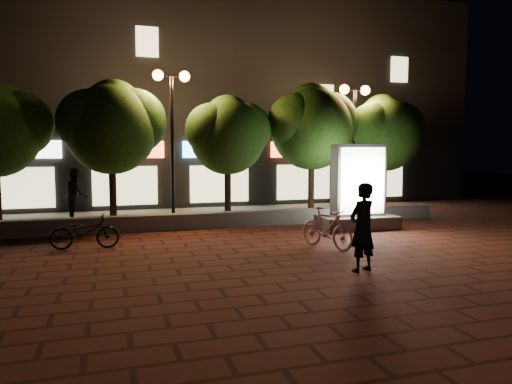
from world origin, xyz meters
name	(u,v)px	position (x,y,z in m)	size (l,w,h in m)	color
ground	(260,252)	(0.00, 0.00, 0.00)	(80.00, 80.00, 0.00)	#55241A
retaining_wall	(223,220)	(0.00, 4.00, 0.25)	(16.00, 0.45, 0.50)	slate
sidewalk	(209,216)	(0.00, 6.50, 0.04)	(16.00, 5.00, 0.08)	slate
building_block	(182,103)	(-0.01, 12.99, 5.00)	(28.00, 8.12, 11.30)	black
tree_left	(113,124)	(-3.45, 5.46, 3.44)	(3.60, 3.00, 4.89)	black
tree_mid	(228,132)	(0.55, 5.46, 3.22)	(3.24, 2.70, 4.50)	black
tree_right	(312,124)	(3.86, 5.46, 3.57)	(3.72, 3.10, 5.07)	black
tree_far_right	(385,130)	(7.05, 5.46, 3.37)	(3.48, 2.90, 4.76)	black
street_lamp_left	(172,107)	(-1.50, 5.20, 4.03)	(1.26, 0.36, 5.18)	black
street_lamp_right	(354,116)	(5.50, 5.20, 3.89)	(1.26, 0.36, 4.98)	black
ad_kiosk	(358,195)	(4.12, 2.41, 1.11)	(2.57, 1.34, 2.75)	slate
scooter_pink	(327,228)	(1.79, -0.12, 0.53)	(0.50, 1.76, 1.06)	#C17FA3
rider	(362,227)	(1.46, -2.46, 0.94)	(0.68, 0.45, 1.87)	black
scooter_parked	(85,232)	(-4.22, 1.65, 0.45)	(0.60, 1.72, 0.90)	black
pedestrian	(76,194)	(-4.74, 6.41, 1.02)	(0.91, 0.71, 1.88)	black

